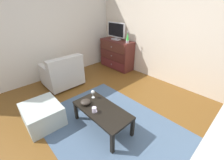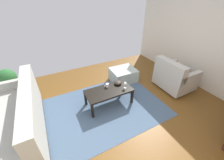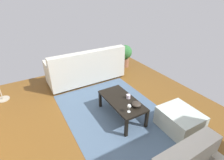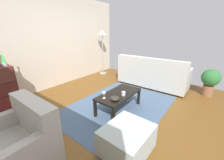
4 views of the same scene
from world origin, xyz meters
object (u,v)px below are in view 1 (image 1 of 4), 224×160
at_px(coffee_table, 102,111).
at_px(tv, 116,31).
at_px(dresser, 117,54).
at_px(lava_lamp, 128,38).
at_px(wine_glass, 93,92).
at_px(bowl_decorative, 86,102).
at_px(mug, 94,110).
at_px(ottoman, 43,114).
at_px(armchair, 63,74).

bearing_deg(coffee_table, tv, 130.36).
height_order(dresser, lava_lamp, lava_lamp).
bearing_deg(lava_lamp, wine_glass, -65.11).
relative_size(lava_lamp, wine_glass, 2.10).
distance_m(coffee_table, bowl_decorative, 0.34).
relative_size(tv, bowl_decorative, 3.91).
relative_size(wine_glass, mug, 1.38).
relative_size(lava_lamp, bowl_decorative, 1.86).
bearing_deg(bowl_decorative, ottoman, -131.13).
height_order(dresser, armchair, dresser).
bearing_deg(wine_glass, ottoman, -119.42).
relative_size(dresser, mug, 10.11).
bearing_deg(ottoman, bowl_decorative, 48.87).
distance_m(wine_glass, mug, 0.42).
bearing_deg(dresser, tv, 158.15).
height_order(tv, lava_lamp, tv).
height_order(mug, armchair, armchair).
relative_size(coffee_table, armchair, 1.19).
distance_m(mug, bowl_decorative, 0.28).
xyz_separation_m(mug, bowl_decorative, (-0.28, 0.02, -0.00)).
xyz_separation_m(wine_glass, bowl_decorative, (0.07, -0.21, -0.08)).
bearing_deg(tv, ottoman, -70.77).
bearing_deg(armchair, tv, 89.62).
bearing_deg(lava_lamp, tv, 172.85).
distance_m(dresser, tv, 0.74).
bearing_deg(bowl_decorative, dresser, 123.16).
distance_m(tv, mug, 3.01).
height_order(dresser, coffee_table, dresser).
bearing_deg(dresser, wine_glass, -55.45).
distance_m(dresser, armchair, 1.92).
relative_size(tv, wine_glass, 4.42).
relative_size(coffee_table, bowl_decorative, 5.90).
height_order(coffee_table, mug, mug).
xyz_separation_m(lava_lamp, armchair, (-0.55, -1.87, -0.74)).
distance_m(mug, ottoman, 1.02).
bearing_deg(coffee_table, armchair, 173.28).
height_order(armchair, ottoman, armchair).
height_order(bowl_decorative, ottoman, bowl_decorative).
bearing_deg(coffee_table, bowl_decorative, -158.94).
xyz_separation_m(dresser, wine_glass, (1.40, -2.03, 0.05)).
xyz_separation_m(dresser, armchair, (-0.07, -1.91, -0.12)).
relative_size(tv, coffee_table, 0.66).
bearing_deg(bowl_decorative, mug, -3.70).
distance_m(lava_lamp, bowl_decorative, 2.50).
xyz_separation_m(wine_glass, ottoman, (-0.46, -0.81, -0.33)).
distance_m(armchair, ottoman, 1.39).
height_order(lava_lamp, bowl_decorative, lava_lamp).
xyz_separation_m(wine_glass, mug, (0.34, -0.23, -0.07)).
xyz_separation_m(dresser, ottoman, (0.94, -2.84, -0.28)).
height_order(tv, armchair, tv).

